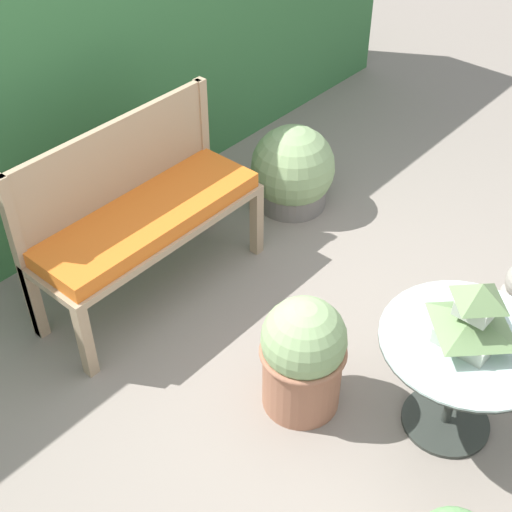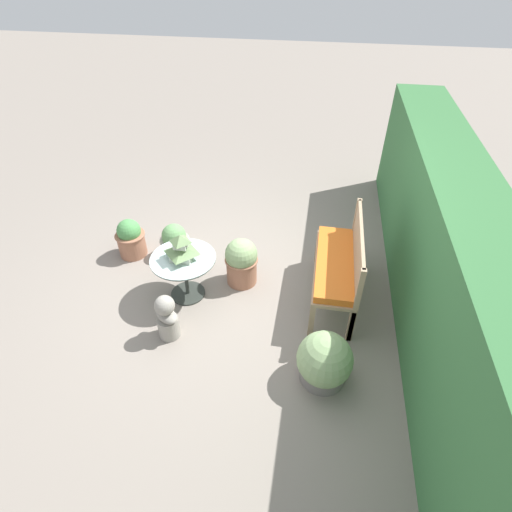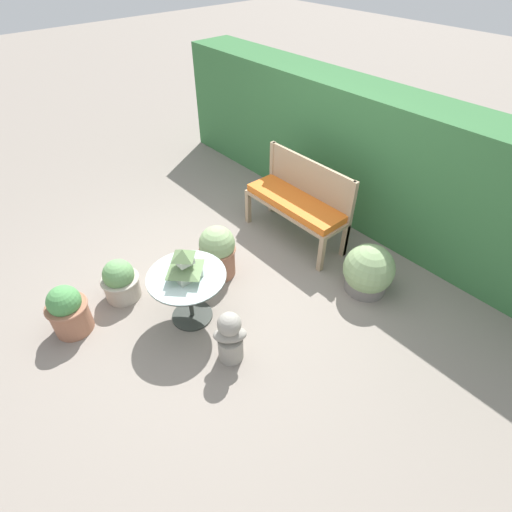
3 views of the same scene
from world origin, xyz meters
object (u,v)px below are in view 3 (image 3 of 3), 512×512
object	(u,v)px
potted_plant_patio_mid	(68,311)
potted_plant_bench_right	(120,281)
patio_table	(188,285)
garden_bust	(230,337)
garden_bench	(295,205)
pagoda_birdhouse	(185,265)
potted_plant_bench_left	(218,251)
potted_plant_hedge_corner	(368,271)

from	to	relation	value
potted_plant_patio_mid	potted_plant_bench_right	xyz separation A→B (m)	(-0.10, 0.59, -0.04)
patio_table	garden_bust	size ratio (longest dim) A/B	1.33
garden_bench	garden_bust	xyz separation A→B (m)	(0.92, -1.75, -0.21)
garden_bench	potted_plant_patio_mid	distance (m)	2.77
pagoda_birdhouse	potted_plant_bench_left	distance (m)	0.81
garden_bench	patio_table	xyz separation A→B (m)	(0.27, -1.75, -0.03)
potted_plant_bench_right	potted_plant_bench_left	distance (m)	1.09
garden_bench	garden_bust	world-z (taller)	garden_bench
garden_bust	potted_plant_patio_mid	xyz separation A→B (m)	(-1.30, -0.98, -0.02)
pagoda_birdhouse	garden_bust	size ratio (longest dim) A/B	0.56
patio_table	potted_plant_hedge_corner	size ratio (longest dim) A/B	1.35
potted_plant_patio_mid	patio_table	bearing A→B (deg)	56.88
potted_plant_bench_left	potted_plant_bench_right	bearing A→B (deg)	-111.06
potted_plant_bench_right	patio_table	bearing A→B (deg)	28.26
potted_plant_patio_mid	potted_plant_bench_left	bearing A→B (deg)	79.63
potted_plant_bench_right	potted_plant_hedge_corner	world-z (taller)	potted_plant_hedge_corner
garden_bench	potted_plant_bench_right	distance (m)	2.21
potted_plant_bench_left	potted_plant_patio_mid	bearing A→B (deg)	-100.37
garden_bench	pagoda_birdhouse	bearing A→B (deg)	-81.32
garden_bust	potted_plant_bench_left	size ratio (longest dim) A/B	0.90
garden_bust	potted_plant_bench_right	xyz separation A→B (m)	(-1.40, -0.39, -0.06)
garden_bench	potted_plant_hedge_corner	xyz separation A→B (m)	(1.19, -0.05, -0.24)
potted_plant_patio_mid	pagoda_birdhouse	bearing A→B (deg)	56.88
garden_bust	potted_plant_patio_mid	world-z (taller)	garden_bust
patio_table	potted_plant_hedge_corner	world-z (taller)	patio_table
potted_plant_hedge_corner	patio_table	bearing A→B (deg)	-118.56
patio_table	pagoda_birdhouse	distance (m)	0.26
garden_bust	potted_plant_patio_mid	size ratio (longest dim) A/B	1.04
potted_plant_bench_right	garden_bench	bearing A→B (deg)	77.56
potted_plant_patio_mid	potted_plant_bench_left	xyz separation A→B (m)	(0.29, 1.60, 0.06)
pagoda_birdhouse	potted_plant_hedge_corner	xyz separation A→B (m)	(0.92, 1.69, -0.47)
potted_plant_bench_left	pagoda_birdhouse	bearing A→B (deg)	-60.26
patio_table	garden_bust	xyz separation A→B (m)	(0.66, -0.00, -0.18)
patio_table	potted_plant_bench_right	world-z (taller)	patio_table
pagoda_birdhouse	potted_plant_bench_right	size ratio (longest dim) A/B	0.68
potted_plant_bench_right	potted_plant_hedge_corner	distance (m)	2.67
garden_bust	potted_plant_hedge_corner	size ratio (longest dim) A/B	1.02
patio_table	potted_plant_bench_right	bearing A→B (deg)	-151.74
garden_bench	potted_plant_patio_mid	bearing A→B (deg)	-97.84
patio_table	potted_plant_patio_mid	distance (m)	1.19
garden_bench	potted_plant_bench_left	distance (m)	1.15
potted_plant_bench_right	pagoda_birdhouse	bearing A→B (deg)	28.26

